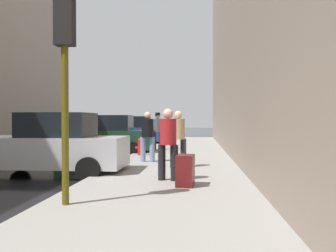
{
  "coord_description": "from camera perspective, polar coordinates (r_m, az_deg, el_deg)",
  "views": [
    {
      "loc": [
        6.74,
        -10.42,
        1.61
      ],
      "look_at": [
        5.54,
        4.94,
        1.33
      ],
      "focal_mm": 40.0,
      "sensor_mm": 36.0,
      "label": 1
    }
  ],
  "objects": [
    {
      "name": "pedestrian_in_tan_coat",
      "position": [
        11.32,
        1.57,
        -1.5
      ],
      "size": [
        0.53,
        0.5,
        1.71
      ],
      "color": "black",
      "rests_on": "sidewalk"
    },
    {
      "name": "pedestrian_in_red_jacket",
      "position": [
        8.89,
        0.01,
        -2.2
      ],
      "size": [
        0.53,
        0.49,
        1.71
      ],
      "color": "black",
      "rests_on": "sidewalk"
    },
    {
      "name": "rolling_suitcase",
      "position": [
        8.21,
        2.64,
        -6.78
      ],
      "size": [
        0.42,
        0.59,
        1.04
      ],
      "color": "#591414",
      "rests_on": "sidewalk"
    },
    {
      "name": "pedestrian_in_jeans",
      "position": [
        12.79,
        -3.13,
        -1.21
      ],
      "size": [
        0.51,
        0.42,
        1.71
      ],
      "color": "#728CB2",
      "rests_on": "sidewalk"
    },
    {
      "name": "parked_blue_sedan",
      "position": [
        23.4,
        -5.62,
        -0.82
      ],
      "size": [
        4.27,
        2.19,
        1.79
      ],
      "color": "navy",
      "rests_on": "ground_plane"
    },
    {
      "name": "traffic_light",
      "position": [
        6.69,
        -15.43,
        10.91
      ],
      "size": [
        0.32,
        0.32,
        3.6
      ],
      "color": "#514C0F",
      "rests_on": "sidewalk"
    },
    {
      "name": "sidewalk",
      "position": [
        10.56,
        0.41,
        -7.3
      ],
      "size": [
        4.0,
        40.0,
        0.15
      ],
      "primitive_type": "cube",
      "color": "gray",
      "rests_on": "ground_plane"
    },
    {
      "name": "fire_hydrant",
      "position": [
        15.2,
        -4.22,
        -3.15
      ],
      "size": [
        0.42,
        0.22,
        0.7
      ],
      "color": "red",
      "rests_on": "sidewalk"
    },
    {
      "name": "parked_silver_sedan",
      "position": [
        11.11,
        -17.18,
        -2.92
      ],
      "size": [
        4.21,
        2.08,
        1.79
      ],
      "color": "#B7BABF",
      "rests_on": "ground_plane"
    },
    {
      "name": "pedestrian_with_beanie",
      "position": [
        17.9,
        -1.59,
        -0.47
      ],
      "size": [
        0.5,
        0.4,
        1.78
      ],
      "color": "#333338",
      "rests_on": "sidewalk"
    },
    {
      "name": "parked_dark_green_sedan",
      "position": [
        17.23,
        -9.29,
        -1.5
      ],
      "size": [
        4.22,
        2.1,
        1.79
      ],
      "color": "#193828",
      "rests_on": "ground_plane"
    }
  ]
}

